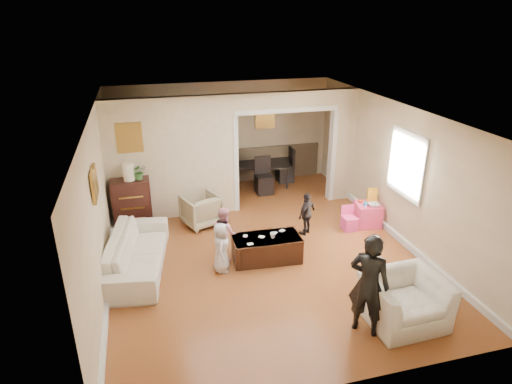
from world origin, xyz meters
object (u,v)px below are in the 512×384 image
object	(u,v)px
armchair_back	(201,210)
table_lamp	(128,172)
adult_person	(369,284)
child_toddler	(307,214)
child_kneel_a	(221,248)
coffee_table	(266,248)
dresser	(132,204)
dining_table	(257,173)
sofa	(137,252)
cyan_cup	(366,204)
child_kneel_b	(225,232)
play_table	(367,214)
coffee_cup	(273,235)
armchair_front	(404,300)

from	to	relation	value
armchair_back	table_lamp	size ratio (longest dim) A/B	2.00
adult_person	child_toddler	bearing A→B (deg)	-50.60
adult_person	child_kneel_a	size ratio (longest dim) A/B	1.69
coffee_table	child_kneel_a	bearing A→B (deg)	-169.99
dresser	dining_table	size ratio (longest dim) A/B	0.63
adult_person	sofa	bearing A→B (deg)	5.24
cyan_cup	adult_person	distance (m)	3.31
cyan_cup	child_toddler	world-z (taller)	child_toddler
sofa	child_kneel_b	xyz separation A→B (m)	(1.54, 0.02, 0.16)
play_table	child_kneel_b	bearing A→B (deg)	-171.13
coffee_table	adult_person	size ratio (longest dim) A/B	0.79
coffee_cup	dining_table	world-z (taller)	dining_table
armchair_back	dresser	world-z (taller)	dresser
cyan_cup	child_kneel_a	bearing A→B (deg)	-164.39
sofa	cyan_cup	distance (m)	4.60
coffee_table	child_kneel_a	size ratio (longest dim) A/B	1.34
table_lamp	child_kneel_b	xyz separation A→B (m)	(1.60, -1.65, -0.74)
dining_table	child_kneel_b	bearing A→B (deg)	-99.69
child_kneel_a	coffee_cup	bearing A→B (deg)	-69.97
armchair_front	dining_table	distance (m)	5.85
child_kneel_a	child_kneel_b	world-z (taller)	child_kneel_b
coffee_table	play_table	world-z (taller)	play_table
child_kneel_b	play_table	bearing A→B (deg)	-97.11
dresser	armchair_back	bearing A→B (deg)	-9.73
coffee_cup	child_toddler	xyz separation A→B (m)	(0.95, 0.80, -0.05)
play_table	dining_table	distance (m)	3.30
table_lamp	coffee_cup	size ratio (longest dim) A/B	3.52
sofa	armchair_back	size ratio (longest dim) A/B	3.10
coffee_cup	child_kneel_a	bearing A→B (deg)	-173.99
sofa	coffee_table	size ratio (longest dim) A/B	1.85
table_lamp	dining_table	size ratio (longest dim) A/B	0.22
dresser	child_kneel_a	xyz separation A→B (m)	(1.45, -2.10, -0.07)
coffee_cup	child_toddler	world-z (taller)	child_toddler
armchair_front	table_lamp	size ratio (longest dim) A/B	3.02
armchair_front	dining_table	world-z (taller)	armchair_front
child_kneel_a	child_kneel_b	distance (m)	0.48
dresser	coffee_table	world-z (taller)	dresser
armchair_back	coffee_cup	bearing A→B (deg)	100.03
armchair_back	cyan_cup	distance (m)	3.40
table_lamp	armchair_back	bearing A→B (deg)	-9.73
dresser	coffee_cup	distance (m)	3.12
coffee_cup	sofa	bearing A→B (deg)	171.96
armchair_back	coffee_cup	world-z (taller)	armchair_back
dining_table	adult_person	xyz separation A→B (m)	(-0.02, -5.85, 0.47)
coffee_table	play_table	bearing A→B (deg)	17.99
coffee_cup	child_kneel_b	size ratio (longest dim) A/B	0.10
armchair_back	child_kneel_a	distance (m)	1.87
armchair_front	child_toddler	size ratio (longest dim) A/B	1.23
dresser	child_kneel_a	world-z (taller)	dresser
cyan_cup	child_kneel_a	distance (m)	3.30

